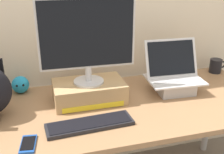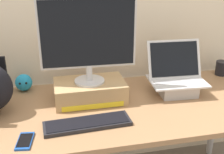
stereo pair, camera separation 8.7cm
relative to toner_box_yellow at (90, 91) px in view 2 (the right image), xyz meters
The scene contains 8 objects.
desk 0.19m from the toner_box_yellow, 41.73° to the right, with size 1.93×0.78×0.72m.
toner_box_yellow is the anchor object (origin of this frame).
desktop_monitor 0.32m from the toner_box_yellow, 93.05° to the right, with size 0.54×0.18×0.49m.
open_laptop 0.55m from the toner_box_yellow, ahead, with size 0.35×0.27×0.31m.
external_keyboard 0.29m from the toner_box_yellow, 101.10° to the right, with size 0.45×0.15×0.02m.
coffee_mug 1.01m from the toner_box_yellow, 11.05° to the left, with size 0.13×0.09×0.10m.
cell_phone 0.51m from the toner_box_yellow, 134.86° to the right, with size 0.09×0.14×0.01m.
plush_toy 0.45m from the toner_box_yellow, 150.19° to the left, with size 0.11×0.11×0.11m.
Camera 2 is at (-0.32, -1.44, 1.52)m, focal length 46.36 mm.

